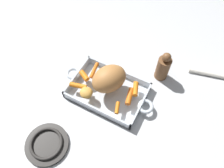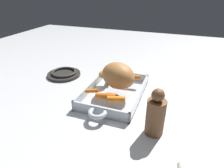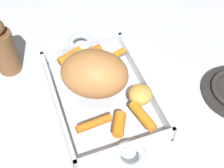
{
  "view_description": "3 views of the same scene",
  "coord_description": "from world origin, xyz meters",
  "px_view_note": "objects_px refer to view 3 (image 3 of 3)",
  "views": [
    {
      "loc": [
        0.21,
        -0.37,
        0.77
      ],
      "look_at": [
        0.01,
        0.02,
        0.05
      ],
      "focal_mm": 34.18,
      "sensor_mm": 36.0,
      "label": 1
    },
    {
      "loc": [
        0.61,
        0.21,
        0.39
      ],
      "look_at": [
        0.02,
        -0.0,
        0.06
      ],
      "focal_mm": 30.64,
      "sensor_mm": 36.0,
      "label": 2
    },
    {
      "loc": [
        -0.39,
        0.12,
        0.54
      ],
      "look_at": [
        -0.02,
        -0.02,
        0.06
      ],
      "focal_mm": 48.81,
      "sensor_mm": 36.0,
      "label": 3
    }
  ],
  "objects_px": {
    "pepper_mill": "(4,49)",
    "roasting_dish": "(102,95)",
    "baby_carrot_center_right": "(120,124)",
    "potato_halved": "(140,94)",
    "baby_carrot_northeast": "(89,54)",
    "baby_carrot_long": "(70,56)",
    "baby_carrot_southeast": "(117,54)",
    "pork_roast": "(94,73)",
    "baby_carrot_northwest": "(94,123)",
    "baby_carrot_southwest": "(143,116)"
  },
  "relations": [
    {
      "from": "baby_carrot_center_right",
      "to": "potato_halved",
      "type": "relative_size",
      "value": 0.94
    },
    {
      "from": "roasting_dish",
      "to": "baby_carrot_southwest",
      "type": "relative_size",
      "value": 5.69
    },
    {
      "from": "baby_carrot_northwest",
      "to": "baby_carrot_center_right",
      "type": "height_order",
      "value": "baby_carrot_center_right"
    },
    {
      "from": "pork_roast",
      "to": "baby_carrot_southeast",
      "type": "xyz_separation_m",
      "value": [
        0.07,
        -0.08,
        -0.04
      ]
    },
    {
      "from": "baby_carrot_northeast",
      "to": "baby_carrot_southeast",
      "type": "xyz_separation_m",
      "value": [
        -0.02,
        -0.06,
        -0.0
      ]
    },
    {
      "from": "roasting_dish",
      "to": "pork_roast",
      "type": "height_order",
      "value": "pork_roast"
    },
    {
      "from": "baby_carrot_southeast",
      "to": "potato_halved",
      "type": "xyz_separation_m",
      "value": [
        -0.13,
        -0.0,
        0.01
      ]
    },
    {
      "from": "baby_carrot_southwest",
      "to": "pepper_mill",
      "type": "distance_m",
      "value": 0.35
    },
    {
      "from": "baby_carrot_southwest",
      "to": "pork_roast",
      "type": "bearing_deg",
      "value": 30.65
    },
    {
      "from": "baby_carrot_northwest",
      "to": "potato_halved",
      "type": "distance_m",
      "value": 0.11
    },
    {
      "from": "pork_roast",
      "to": "pepper_mill",
      "type": "relative_size",
      "value": 0.95
    },
    {
      "from": "roasting_dish",
      "to": "baby_carrot_southwest",
      "type": "xyz_separation_m",
      "value": [
        -0.1,
        -0.05,
        0.04
      ]
    },
    {
      "from": "pork_roast",
      "to": "baby_carrot_southwest",
      "type": "distance_m",
      "value": 0.13
    },
    {
      "from": "baby_carrot_southeast",
      "to": "baby_carrot_center_right",
      "type": "bearing_deg",
      "value": 161.08
    },
    {
      "from": "baby_carrot_southwest",
      "to": "potato_halved",
      "type": "relative_size",
      "value": 1.35
    },
    {
      "from": "baby_carrot_center_right",
      "to": "potato_halved",
      "type": "xyz_separation_m",
      "value": [
        0.05,
        -0.06,
        0.0
      ]
    },
    {
      "from": "pepper_mill",
      "to": "roasting_dish",
      "type": "bearing_deg",
      "value": -132.16
    },
    {
      "from": "baby_carrot_northwest",
      "to": "pepper_mill",
      "type": "relative_size",
      "value": 0.49
    },
    {
      "from": "baby_carrot_center_right",
      "to": "baby_carrot_southeast",
      "type": "bearing_deg",
      "value": -18.92
    },
    {
      "from": "baby_carrot_northwest",
      "to": "pepper_mill",
      "type": "distance_m",
      "value": 0.28
    },
    {
      "from": "roasting_dish",
      "to": "baby_carrot_northeast",
      "type": "xyz_separation_m",
      "value": [
        0.09,
        -0.0,
        0.04
      ]
    },
    {
      "from": "pork_roast",
      "to": "roasting_dish",
      "type": "bearing_deg",
      "value": -102.73
    },
    {
      "from": "baby_carrot_northwest",
      "to": "baby_carrot_long",
      "type": "bearing_deg",
      "value": -1.08
    },
    {
      "from": "roasting_dish",
      "to": "baby_carrot_southwest",
      "type": "distance_m",
      "value": 0.12
    },
    {
      "from": "potato_halved",
      "to": "baby_carrot_center_right",
      "type": "bearing_deg",
      "value": 127.5
    },
    {
      "from": "roasting_dish",
      "to": "baby_carrot_southwest",
      "type": "height_order",
      "value": "baby_carrot_southwest"
    },
    {
      "from": "baby_carrot_southwest",
      "to": "potato_halved",
      "type": "bearing_deg",
      "value": -17.41
    },
    {
      "from": "roasting_dish",
      "to": "baby_carrot_long",
      "type": "height_order",
      "value": "baby_carrot_long"
    },
    {
      "from": "pork_roast",
      "to": "baby_carrot_northwest",
      "type": "height_order",
      "value": "pork_roast"
    },
    {
      "from": "baby_carrot_northwest",
      "to": "potato_halved",
      "type": "xyz_separation_m",
      "value": [
        0.03,
        -0.11,
        0.01
      ]
    },
    {
      "from": "baby_carrot_northeast",
      "to": "baby_carrot_southwest",
      "type": "distance_m",
      "value": 0.2
    },
    {
      "from": "baby_carrot_northeast",
      "to": "baby_carrot_southeast",
      "type": "height_order",
      "value": "baby_carrot_northeast"
    },
    {
      "from": "pork_roast",
      "to": "pepper_mill",
      "type": "bearing_deg",
      "value": 46.18
    },
    {
      "from": "pork_roast",
      "to": "baby_carrot_northwest",
      "type": "xyz_separation_m",
      "value": [
        -0.09,
        0.03,
        -0.04
      ]
    },
    {
      "from": "baby_carrot_long",
      "to": "baby_carrot_southwest",
      "type": "height_order",
      "value": "same"
    },
    {
      "from": "baby_carrot_center_right",
      "to": "potato_halved",
      "type": "height_order",
      "value": "potato_halved"
    },
    {
      "from": "baby_carrot_southeast",
      "to": "baby_carrot_center_right",
      "type": "xyz_separation_m",
      "value": [
        -0.18,
        0.06,
        0.0
      ]
    },
    {
      "from": "roasting_dish",
      "to": "baby_carrot_northwest",
      "type": "height_order",
      "value": "baby_carrot_northwest"
    },
    {
      "from": "pork_roast",
      "to": "pepper_mill",
      "type": "distance_m",
      "value": 0.23
    },
    {
      "from": "baby_carrot_northeast",
      "to": "pork_roast",
      "type": "bearing_deg",
      "value": 169.95
    },
    {
      "from": "roasting_dish",
      "to": "baby_carrot_center_right",
      "type": "relative_size",
      "value": 8.22
    },
    {
      "from": "baby_carrot_long",
      "to": "potato_halved",
      "type": "bearing_deg",
      "value": -146.57
    },
    {
      "from": "baby_carrot_southwest",
      "to": "pepper_mill",
      "type": "relative_size",
      "value": 0.47
    },
    {
      "from": "baby_carrot_center_right",
      "to": "baby_carrot_long",
      "type": "bearing_deg",
      "value": 11.1
    },
    {
      "from": "baby_carrot_northwest",
      "to": "baby_carrot_center_right",
      "type": "distance_m",
      "value": 0.05
    },
    {
      "from": "roasting_dish",
      "to": "pepper_mill",
      "type": "height_order",
      "value": "pepper_mill"
    },
    {
      "from": "baby_carrot_southeast",
      "to": "baby_carrot_southwest",
      "type": "distance_m",
      "value": 0.18
    },
    {
      "from": "pork_roast",
      "to": "baby_carrot_center_right",
      "type": "bearing_deg",
      "value": -172.83
    },
    {
      "from": "baby_carrot_northeast",
      "to": "potato_halved",
      "type": "relative_size",
      "value": 1.36
    },
    {
      "from": "pork_roast",
      "to": "baby_carrot_northwest",
      "type": "distance_m",
      "value": 0.1
    }
  ]
}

